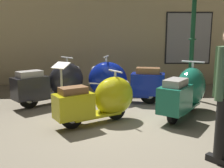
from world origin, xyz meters
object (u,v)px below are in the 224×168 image
(scooter_2, at_px, (120,81))
(lamppost, at_px, (193,30))
(scooter_1, at_px, (102,100))
(scooter_3, at_px, (187,91))
(scooter_0, at_px, (56,83))
(info_stanchion, at_px, (62,94))

(scooter_2, bearing_deg, lamppost, -158.35)
(scooter_1, bearing_deg, scooter_3, -15.62)
(scooter_0, relative_size, scooter_1, 1.06)
(lamppost, distance_m, info_stanchion, 3.58)
(scooter_3, height_order, lamppost, lamppost)
(scooter_0, height_order, lamppost, lamppost)
(scooter_1, height_order, scooter_3, scooter_3)
(scooter_3, distance_m, info_stanchion, 2.54)
(lamppost, height_order, info_stanchion, lamppost)
(scooter_2, relative_size, scooter_3, 1.10)
(scooter_0, relative_size, lamppost, 0.58)
(scooter_3, bearing_deg, scooter_0, 106.38)
(scooter_3, bearing_deg, lamppost, 14.90)
(scooter_1, relative_size, scooter_3, 0.91)
(scooter_0, distance_m, info_stanchion, 1.13)
(scooter_0, xyz_separation_m, scooter_1, (1.13, -1.46, -0.06))
(info_stanchion, bearing_deg, lamppost, 25.14)
(scooter_1, bearing_deg, lamppost, 7.72)
(scooter_1, xyz_separation_m, lamppost, (2.20, 1.79, 1.31))
(scooter_2, height_order, info_stanchion, scooter_2)
(scooter_0, xyz_separation_m, lamppost, (3.34, 0.33, 1.25))
(scooter_1, xyz_separation_m, info_stanchion, (-0.82, 0.38, 0.02))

